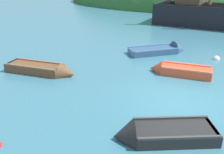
{
  "coord_description": "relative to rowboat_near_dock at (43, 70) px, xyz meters",
  "views": [
    {
      "loc": [
        0.99,
        -8.65,
        4.6
      ],
      "look_at": [
        -3.29,
        0.81,
        0.17
      ],
      "focal_mm": 39.18,
      "sensor_mm": 36.0,
      "label": 1
    }
  ],
  "objects": [
    {
      "name": "rowboat_outer_right",
      "position": [
        4.54,
        5.78,
        -0.03
      ],
      "size": [
        3.49,
        3.23,
        1.11
      ],
      "rotation": [
        0.0,
        0.0,
        0.71
      ],
      "color": "#335175",
      "rests_on": "ground"
    },
    {
      "name": "rowboat_center",
      "position": [
        6.09,
        2.65,
        -0.01
      ],
      "size": [
        3.01,
        1.16,
        0.91
      ],
      "rotation": [
        0.0,
        0.0,
        3.22
      ],
      "color": "#C64C2D",
      "rests_on": "ground"
    },
    {
      "name": "rowboat_near_dock",
      "position": [
        0.0,
        0.0,
        0.0
      ],
      "size": [
        3.73,
        1.34,
        0.93
      ],
      "rotation": [
        0.0,
        0.0,
        0.11
      ],
      "color": "brown",
      "rests_on": "ground"
    },
    {
      "name": "rowboat_far",
      "position": [
        6.53,
        -2.79,
        -0.02
      ],
      "size": [
        3.2,
        2.34,
        1.04
      ],
      "rotation": [
        0.0,
        0.0,
        3.62
      ],
      "color": "black",
      "rests_on": "ground"
    },
    {
      "name": "buoy_white",
      "position": [
        7.74,
        5.85,
        -0.14
      ],
      "size": [
        0.41,
        0.41,
        0.41
      ],
      "primitive_type": "sphere",
      "color": "white",
      "rests_on": "ground"
    },
    {
      "name": "shore_hill",
      "position": [
        1.43,
        33.08,
        -0.14
      ],
      "size": [
        39.15,
        23.08,
        12.48
      ],
      "primitive_type": "ellipsoid",
      "color": "#2D602D",
      "rests_on": "ground"
    },
    {
      "name": "ground_plane",
      "position": [
        6.77,
        -0.23,
        -0.14
      ],
      "size": [
        120.0,
        120.0,
        0.0
      ],
      "primitive_type": "plane",
      "color": "teal"
    }
  ]
}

